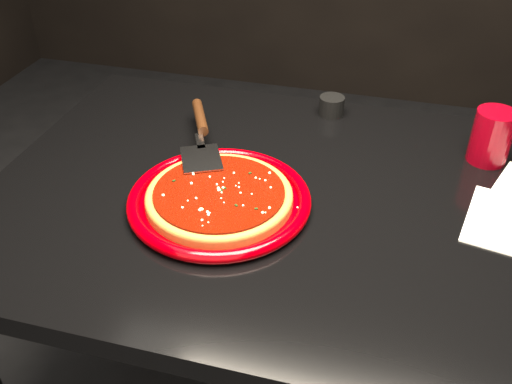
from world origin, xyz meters
TOP-DOWN VIEW (x-y plane):
  - table at (0.00, 0.00)m, footprint 1.20×0.80m
  - plate at (-0.15, -0.07)m, footprint 0.36×0.36m
  - pizza_crust at (-0.15, -0.07)m, footprint 0.28×0.28m
  - pizza_crust_rim at (-0.15, -0.07)m, footprint 0.28×0.28m
  - pizza_sauce at (-0.15, -0.07)m, footprint 0.25×0.25m
  - parmesan_dusting at (-0.15, -0.07)m, footprint 0.23×0.23m
  - basil_flecks at (-0.15, -0.07)m, footprint 0.21×0.21m
  - pizza_server at (-0.24, 0.10)m, footprint 0.22×0.32m
  - cup at (0.32, 0.22)m, footprint 0.10×0.10m
  - ramekin at (-0.01, 0.33)m, footprint 0.06×0.06m

SIDE VIEW (x-z plane):
  - table at x=0.00m, z-range 0.00..0.75m
  - plate at x=-0.15m, z-range 0.75..0.77m
  - pizza_crust at x=-0.15m, z-range 0.76..0.77m
  - ramekin at x=-0.01m, z-range 0.75..0.79m
  - pizza_crust_rim at x=-0.15m, z-range 0.76..0.78m
  - pizza_sauce at x=-0.15m, z-range 0.77..0.78m
  - basil_flecks at x=-0.15m, z-range 0.78..0.78m
  - parmesan_dusting at x=-0.15m, z-range 0.78..0.79m
  - pizza_server at x=-0.24m, z-range 0.78..0.80m
  - cup at x=0.32m, z-range 0.75..0.86m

